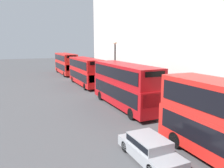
{
  "coord_description": "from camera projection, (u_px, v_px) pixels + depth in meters",
  "views": [
    {
      "loc": [
        -8.22,
        -1.66,
        6.29
      ],
      "look_at": [
        0.48,
        17.79,
        2.37
      ],
      "focal_mm": 35.0,
      "sensor_mm": 36.0,
      "label": 1
    }
  ],
  "objects": [
    {
      "name": "street_lamp",
      "position": [
        115.0,
        61.0,
        27.59
      ],
      "size": [
        0.44,
        0.44,
        6.68
      ],
      "color": "black",
      "rests_on": "ground"
    },
    {
      "name": "bus_third_in_queue",
      "position": [
        85.0,
        70.0,
        33.36
      ],
      "size": [
        2.59,
        10.15,
        4.16
      ],
      "color": "red",
      "rests_on": "ground"
    },
    {
      "name": "bus_second_in_queue",
      "position": [
        124.0,
        84.0,
        21.67
      ],
      "size": [
        2.59,
        10.41,
        4.36
      ],
      "color": "#A80F14",
      "rests_on": "ground"
    },
    {
      "name": "car_hatchback",
      "position": [
        149.0,
        148.0,
        11.96
      ],
      "size": [
        1.8,
        4.27,
        1.28
      ],
      "color": "gray",
      "rests_on": "ground"
    },
    {
      "name": "bus_trailing",
      "position": [
        66.0,
        63.0,
        45.71
      ],
      "size": [
        2.59,
        10.8,
        4.33
      ],
      "color": "red",
      "rests_on": "ground"
    },
    {
      "name": "pedestrian",
      "position": [
        207.0,
        121.0,
        15.77
      ],
      "size": [
        0.36,
        0.36,
        1.76
      ],
      "color": "#26262D",
      "rests_on": "ground"
    }
  ]
}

